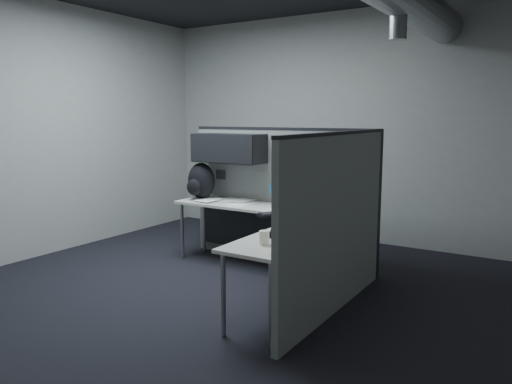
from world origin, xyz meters
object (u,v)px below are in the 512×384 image
Objects in this scene: monitor at (329,191)px; phone at (281,232)px; desk at (272,223)px; backpack at (201,181)px; keyboard at (278,214)px.

monitor reaches higher than phone.
desk is at bearing -163.12° from monitor.
monitor is 1.31× the size of backpack.
desk is 0.71m from monitor.
monitor is 1.16m from phone.
monitor reaches higher than desk.
keyboard reaches higher than desk.
keyboard is at bearing 2.08° from backpack.
backpack reaches higher than keyboard.
keyboard is at bearing -37.64° from desk.
monitor reaches higher than keyboard.
keyboard is (-0.42, -0.35, -0.23)m from monitor.
keyboard is at bearing 111.09° from phone.
phone is at bearing -55.65° from desk.
monitor is at bearing 24.74° from desk.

